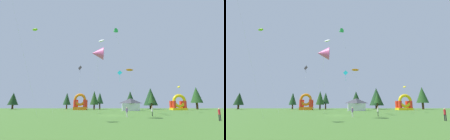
% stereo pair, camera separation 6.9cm
% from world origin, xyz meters
% --- Properties ---
extents(ground_plane, '(120.00, 120.00, 0.00)m').
position_xyz_m(ground_plane, '(0.00, 0.00, 0.00)').
color(ground_plane, '#47752D').
extents(kite_yellow_parafoil, '(1.58, 3.01, 7.80)m').
position_xyz_m(kite_yellow_parafoil, '(19.64, 14.67, 7.30)').
color(kite_yellow_parafoil, yellow).
rests_on(kite_yellow_parafoil, ground_plane).
extents(kite_black_diamond, '(1.38, 7.17, 15.25)m').
position_xyz_m(kite_black_diamond, '(-11.08, 23.45, 14.53)').
color(kite_black_diamond, black).
rests_on(kite_black_diamond, ground_plane).
extents(kite_pink_delta, '(2.25, 6.39, 12.80)m').
position_xyz_m(kite_pink_delta, '(-2.66, -6.56, 11.57)').
color(kite_pink_delta, '#EA599E').
rests_on(kite_pink_delta, ground_plane).
extents(kite_orange_parafoil, '(2.84, 1.69, 10.27)m').
position_xyz_m(kite_orange_parafoil, '(3.93, 1.37, 9.92)').
color(kite_orange_parafoil, orange).
rests_on(kite_orange_parafoil, ground_plane).
extents(kite_cyan_diamond, '(2.31, 3.71, 11.85)m').
position_xyz_m(kite_cyan_diamond, '(2.31, 13.99, 11.23)').
color(kite_cyan_diamond, '#19B7CC').
rests_on(kite_cyan_diamond, ground_plane).
extents(kite_white_parafoil, '(5.07, 6.59, 19.21)m').
position_xyz_m(kite_white_parafoil, '(-2.80, 6.50, 18.62)').
color(kite_white_parafoil, white).
rests_on(kite_white_parafoil, ground_plane).
extents(kite_lime_parafoil, '(9.29, 6.02, 23.36)m').
position_xyz_m(kite_lime_parafoil, '(-21.66, 9.17, 22.84)').
color(kite_lime_parafoil, '#8CD826').
rests_on(kite_lime_parafoil, ground_plane).
extents(kite_green_delta, '(8.21, 6.95, 23.93)m').
position_xyz_m(kite_green_delta, '(0.81, 10.95, 23.14)').
color(kite_green_delta, green).
rests_on(kite_green_delta, ground_plane).
extents(person_near_camera, '(0.42, 0.42, 1.82)m').
position_xyz_m(person_near_camera, '(15.55, -11.96, 1.08)').
color(person_near_camera, black).
rests_on(person_near_camera, ground_plane).
extents(person_far_side, '(0.38, 0.38, 1.87)m').
position_xyz_m(person_far_side, '(7.94, -2.10, 1.11)').
color(person_far_side, black).
rests_on(person_far_side, ground_plane).
extents(person_left_edge, '(0.37, 0.37, 1.80)m').
position_xyz_m(person_left_edge, '(2.71, -4.47, 1.07)').
color(person_left_edge, silver).
rests_on(person_left_edge, ground_plane).
extents(inflatable_blue_arch, '(5.06, 4.54, 6.39)m').
position_xyz_m(inflatable_blue_arch, '(-12.62, 34.58, 2.28)').
color(inflatable_blue_arch, orange).
rests_on(inflatable_blue_arch, ground_plane).
extents(inflatable_yellow_castle, '(5.42, 4.97, 6.06)m').
position_xyz_m(inflatable_yellow_castle, '(25.73, 32.76, 2.17)').
color(inflatable_yellow_castle, yellow).
rests_on(inflatable_yellow_castle, ground_plane).
extents(festival_tent, '(5.94, 3.60, 4.33)m').
position_xyz_m(festival_tent, '(6.50, 26.33, 2.17)').
color(festival_tent, silver).
rests_on(festival_tent, ground_plane).
extents(tree_row_0, '(4.41, 4.41, 7.40)m').
position_xyz_m(tree_row_0, '(-44.58, 44.07, 4.58)').
color(tree_row_0, '#4C331E').
rests_on(tree_row_0, ground_plane).
extents(tree_row_1, '(3.42, 3.42, 7.27)m').
position_xyz_m(tree_row_1, '(-20.16, 43.30, 4.55)').
color(tree_row_1, '#4C331E').
rests_on(tree_row_1, ground_plane).
extents(tree_row_2, '(3.71, 3.71, 7.90)m').
position_xyz_m(tree_row_2, '(-7.76, 41.13, 4.90)').
color(tree_row_2, '#4C331E').
rests_on(tree_row_2, ground_plane).
extents(tree_row_3, '(3.24, 3.24, 7.38)m').
position_xyz_m(tree_row_3, '(-5.47, 43.15, 4.83)').
color(tree_row_3, '#4C331E').
rests_on(tree_row_3, ground_plane).
extents(tree_row_4, '(4.35, 4.35, 8.05)m').
position_xyz_m(tree_row_4, '(8.31, 45.28, 5.16)').
color(tree_row_4, '#4C331E').
rests_on(tree_row_4, ground_plane).
extents(tree_row_5, '(3.05, 3.05, 7.36)m').
position_xyz_m(tree_row_5, '(17.23, 41.64, 4.93)').
color(tree_row_5, '#4C331E').
rests_on(tree_row_5, ground_plane).
extents(tree_row_6, '(6.52, 6.52, 9.59)m').
position_xyz_m(tree_row_6, '(17.73, 45.96, 5.58)').
color(tree_row_6, '#4C331E').
rests_on(tree_row_6, ground_plane).
extents(tree_row_7, '(5.15, 5.15, 9.75)m').
position_xyz_m(tree_row_7, '(37.12, 41.96, 6.21)').
color(tree_row_7, '#4C331E').
rests_on(tree_row_7, ground_plane).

